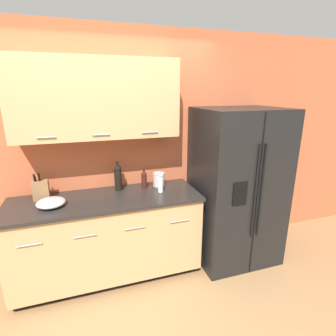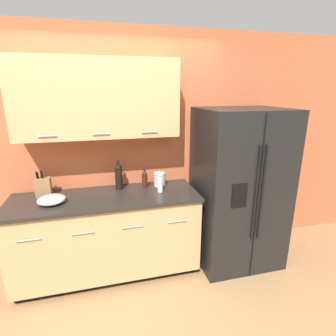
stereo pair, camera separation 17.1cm
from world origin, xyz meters
The scene contains 9 objects.
wall_back centered at (-0.01, 1.27, 1.43)m, with size 10.00×0.39×2.60m.
counter_unit centered at (-0.05, 0.97, 0.47)m, with size 1.91×0.64×0.93m.
refrigerator centered at (1.43, 0.90, 0.89)m, with size 0.93×0.79×1.79m.
knife_block centered at (-0.65, 1.12, 1.03)m, with size 0.15×0.09×0.28m.
wine_bottle centered at (0.11, 1.14, 1.07)m, with size 0.08×0.08×0.32m.
soap_dispenser centered at (0.52, 0.95, 1.00)m, with size 0.06×0.05×0.19m.
oil_bottle centered at (0.39, 1.11, 1.02)m, with size 0.06×0.06×0.21m.
steel_canister centered at (0.56, 1.13, 1.00)m, with size 0.13×0.13×0.17m.
mixing_bowl centered at (-0.55, 0.92, 0.96)m, with size 0.26×0.26×0.07m.
Camera 1 is at (-0.21, -1.55, 1.97)m, focal length 28.00 mm.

